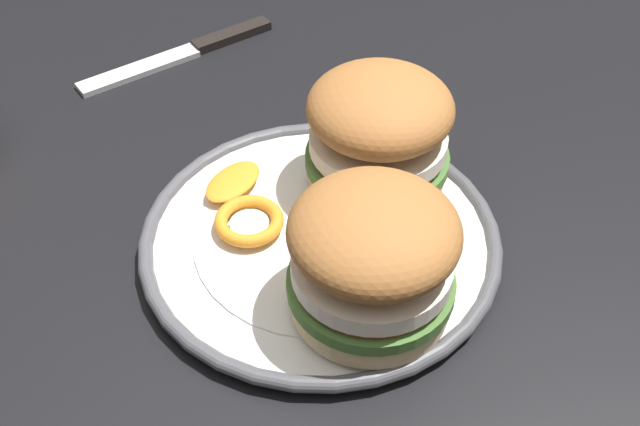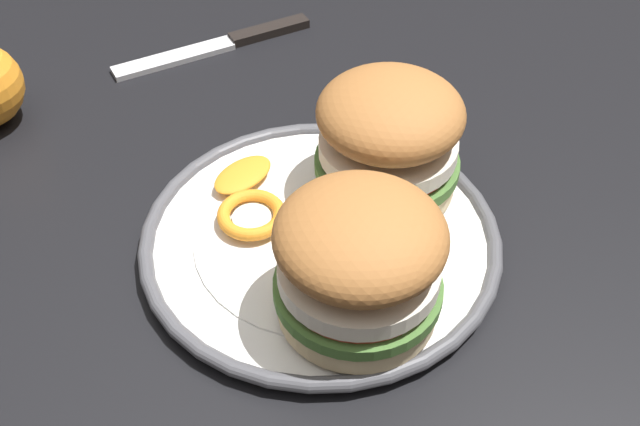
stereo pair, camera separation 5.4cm
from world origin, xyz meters
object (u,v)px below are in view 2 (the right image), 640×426
Objects in this scene: sandwich_half_right at (359,260)px; table_knife at (228,43)px; sandwich_half_left at (389,137)px; dining_table at (285,312)px; dinner_plate at (320,241)px.

table_knife is at bearing -147.01° from sandwich_half_right.
sandwich_half_right is (0.13, 0.01, 0.00)m from sandwich_half_left.
dinner_plate reaches higher than dining_table.
sandwich_half_left is at bearing 150.92° from dinner_plate.
dining_table is 4.36× the size of dinner_plate.
sandwich_half_left is at bearing -177.59° from sandwich_half_right.
sandwich_half_right is (0.07, 0.08, 0.16)m from dining_table.
sandwich_half_left is 0.13m from sandwich_half_right.
dining_table is at bearing -92.39° from dinner_plate.
sandwich_half_left is 0.83× the size of sandwich_half_right.
dining_table is 10.30× the size of sandwich_half_left.
dining_table is 0.31m from table_knife.
dinner_plate is 1.62× the size of table_knife.
dining_table is at bearing -131.27° from sandwich_half_right.
sandwich_half_right is at bearing 32.99° from table_knife.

